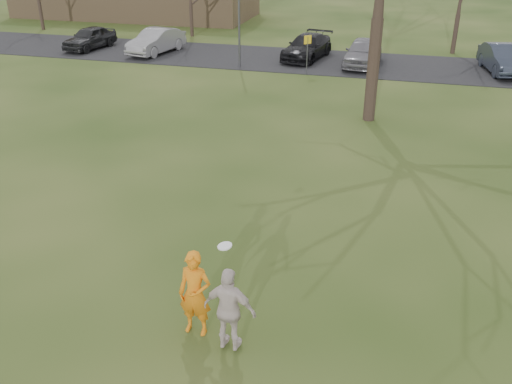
% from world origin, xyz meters
% --- Properties ---
extents(ground, '(120.00, 120.00, 0.00)m').
position_xyz_m(ground, '(0.00, 0.00, 0.00)').
color(ground, '#1E380F').
rests_on(ground, ground).
extents(parking_strip, '(62.00, 6.50, 0.04)m').
position_xyz_m(parking_strip, '(0.00, 25.00, 0.02)').
color(parking_strip, black).
rests_on(parking_strip, ground).
extents(player_defender, '(0.70, 0.47, 1.90)m').
position_xyz_m(player_defender, '(-0.26, 0.25, 0.95)').
color(player_defender, orange).
rests_on(player_defender, ground).
extents(car_0, '(2.25, 4.30, 1.40)m').
position_xyz_m(car_0, '(-16.79, 24.59, 0.74)').
color(car_0, '#232426').
rests_on(car_0, parking_strip).
extents(car_1, '(2.43, 4.75, 1.49)m').
position_xyz_m(car_1, '(-12.07, 24.51, 0.79)').
color(car_1, gray).
rests_on(car_1, parking_strip).
extents(car_3, '(2.78, 5.08, 1.40)m').
position_xyz_m(car_3, '(-2.64, 25.49, 0.74)').
color(car_3, black).
rests_on(car_3, parking_strip).
extents(car_4, '(2.10, 4.61, 1.53)m').
position_xyz_m(car_4, '(0.78, 24.59, 0.81)').
color(car_4, slate).
rests_on(car_4, parking_strip).
extents(car_5, '(2.39, 4.75, 1.50)m').
position_xyz_m(car_5, '(8.36, 24.96, 0.79)').
color(car_5, '#29303E').
rests_on(car_5, parking_strip).
extents(catching_play, '(1.10, 0.52, 2.44)m').
position_xyz_m(catching_play, '(0.58, -0.08, 0.98)').
color(catching_play, beige).
rests_on(catching_play, ground).
extents(sign_yellow, '(0.35, 0.35, 2.08)m').
position_xyz_m(sign_yellow, '(-2.00, 22.00, 1.45)').
color(sign_yellow, '#47474C').
rests_on(sign_yellow, ground).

